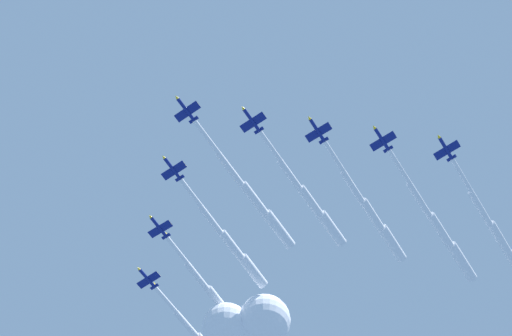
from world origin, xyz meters
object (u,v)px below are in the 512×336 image
object	(u,v)px
jet_lead	(256,201)
jet_starboard_mid	(219,302)
jet_trail_port	(502,241)
jet_port_mid	(374,217)
jet_port_outer	(442,233)
jet_port_inner	(312,203)
jet_starboard_inner	(233,247)

from	to	relation	value
jet_lead	jet_starboard_mid	world-z (taller)	jet_lead
jet_trail_port	jet_port_mid	bearing A→B (deg)	-119.18
jet_port_outer	jet_trail_port	xyz separation A→B (m)	(10.94, 17.13, 0.03)
jet_port_inner	jet_port_outer	xyz separation A→B (m)	(20.56, 39.81, -0.46)
jet_starboard_mid	jet_port_mid	bearing A→B (deg)	15.93
jet_port_inner	jet_trail_port	size ratio (longest dim) A/B	0.87
jet_port_mid	jet_starboard_inner	bearing A→B (deg)	-146.38
jet_port_inner	jet_starboard_mid	world-z (taller)	jet_port_inner
jet_lead	jet_trail_port	xyz separation A→B (m)	(43.43, 70.52, -1.64)
jet_trail_port	jet_port_outer	bearing A→B (deg)	-122.56
jet_port_outer	jet_lead	bearing A→B (deg)	-121.32
jet_port_inner	jet_starboard_mid	size ratio (longest dim) A/B	0.99
jet_trail_port	jet_port_inner	bearing A→B (deg)	-118.94
jet_starboard_inner	jet_trail_port	size ratio (longest dim) A/B	0.87
jet_starboard_inner	jet_trail_port	distance (m)	89.46
jet_starboard_mid	jet_port_inner	bearing A→B (deg)	-1.92
jet_port_mid	jet_starboard_mid	distance (m)	60.66
jet_starboard_inner	jet_starboard_mid	xyz separation A→B (m)	(-18.59, 9.78, -2.77)
jet_lead	jet_port_outer	bearing A→B (deg)	58.68
jet_port_inner	jet_port_outer	size ratio (longest dim) A/B	0.87
jet_port_inner	jet_starboard_inner	xyz separation A→B (m)	(-29.84, -8.15, 1.07)
jet_lead	jet_port_outer	distance (m)	62.52
jet_starboard_inner	jet_starboard_mid	bearing A→B (deg)	152.26
jet_lead	jet_starboard_mid	xyz separation A→B (m)	(-36.50, 15.20, -2.91)
jet_lead	jet_starboard_inner	distance (m)	18.72
jet_starboard_inner	jet_trail_port	xyz separation A→B (m)	(61.34, 65.10, -1.50)
jet_port_outer	jet_trail_port	distance (m)	20.33
jet_starboard_mid	jet_port_outer	distance (m)	78.86
jet_starboard_inner	jet_port_outer	distance (m)	69.59
jet_port_mid	jet_trail_port	world-z (taller)	jet_trail_port
jet_starboard_inner	jet_port_outer	bearing A→B (deg)	43.58
jet_port_outer	jet_trail_port	world-z (taller)	jet_trail_port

